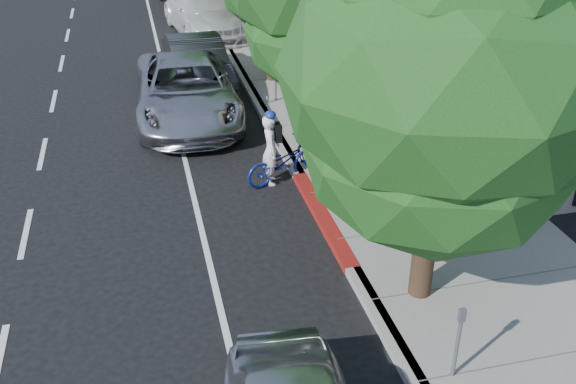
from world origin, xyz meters
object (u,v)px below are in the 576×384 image
object	(u,v)px
silver_suv	(186,90)
white_pickup	(204,12)
pedestrian	(374,57)
dark_sedan	(197,64)
street_tree_0	(446,77)
cyclist	(271,150)
bicycle	(282,162)

from	to	relation	value
silver_suv	white_pickup	bearing A→B (deg)	82.03
silver_suv	pedestrian	world-z (taller)	pedestrian
dark_sedan	white_pickup	world-z (taller)	white_pickup
street_tree_0	pedestrian	size ratio (longest dim) A/B	3.90
silver_suv	white_pickup	distance (m)	9.38
street_tree_0	cyclist	xyz separation A→B (m)	(-1.60, 5.00, -3.29)
silver_suv	dark_sedan	xyz separation A→B (m)	(0.61, 2.49, -0.04)
street_tree_0	dark_sedan	bearing A→B (deg)	101.63
white_pickup	dark_sedan	bearing A→B (deg)	-105.77
street_tree_0	pedestrian	bearing A→B (deg)	73.88
street_tree_0	white_pickup	bearing A→B (deg)	94.25
bicycle	dark_sedan	size ratio (longest dim) A/B	0.39
street_tree_0	dark_sedan	size ratio (longest dim) A/B	1.42
cyclist	pedestrian	distance (m)	7.40
pedestrian	silver_suv	bearing A→B (deg)	-30.54
bicycle	white_pickup	distance (m)	13.83
street_tree_0	white_pickup	xyz separation A→B (m)	(-1.40, 18.82, -3.22)
cyclist	white_pickup	world-z (taller)	white_pickup
dark_sedan	white_pickup	bearing A→B (deg)	77.85
white_pickup	silver_suv	bearing A→B (deg)	-107.03
street_tree_0	dark_sedan	xyz separation A→B (m)	(-2.49, 12.09, -3.33)
white_pickup	pedestrian	distance (m)	9.27
cyclist	bicycle	size ratio (longest dim) A/B	0.88
pedestrian	dark_sedan	bearing A→B (deg)	-54.61
bicycle	pedestrian	xyz separation A→B (m)	(4.42, 5.71, 0.54)
street_tree_0	pedestrian	world-z (taller)	street_tree_0
bicycle	silver_suv	size ratio (longest dim) A/B	0.31
pedestrian	white_pickup	bearing A→B (deg)	-101.74
white_pickup	pedestrian	size ratio (longest dim) A/B	3.55
dark_sedan	pedestrian	world-z (taller)	pedestrian
bicycle	silver_suv	bearing A→B (deg)	1.20
dark_sedan	pedestrian	xyz separation A→B (m)	(5.58, -1.38, 0.24)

